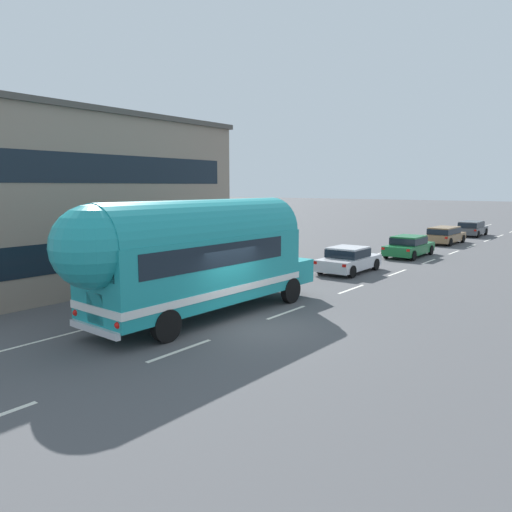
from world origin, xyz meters
name	(u,v)px	position (x,y,z in m)	size (l,w,h in m)	color
ground_plane	(248,326)	(0.00, 0.00, 0.00)	(300.00, 300.00, 0.00)	#4C4C4F
lane_markings	(351,267)	(-2.76, 12.82, 0.00)	(4.05, 80.00, 0.01)	silver
roadside_building	(48,199)	(-13.72, 0.94, 3.92)	(11.94, 14.84, 7.84)	gray
painted_bus	(193,254)	(-1.98, -0.51, 2.30)	(2.77, 10.90, 4.12)	teal
car_lead	(348,259)	(-2.16, 11.26, 0.73)	(2.05, 4.34, 1.37)	silver
car_second	(409,245)	(-1.78, 19.01, 0.74)	(2.00, 4.73, 1.37)	#196633
car_third	(445,234)	(-2.12, 27.73, 0.79)	(2.00, 4.69, 1.37)	olive
car_fourth	(472,228)	(-2.09, 35.61, 0.78)	(1.93, 4.44, 1.37)	#474C51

